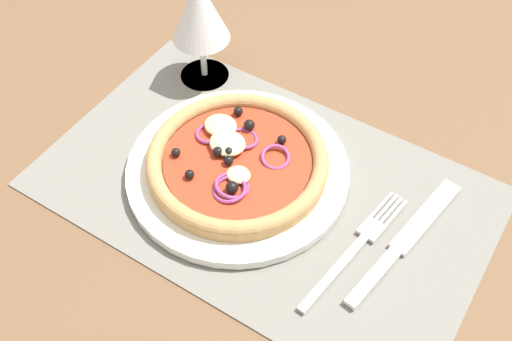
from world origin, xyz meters
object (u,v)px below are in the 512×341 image
plate (238,170)px  pizza (238,160)px  wine_glass (200,12)px  knife (406,239)px  fork (359,244)px

plate → pizza: bearing=163.0°
pizza → wine_glass: size_ratio=1.38×
pizza → knife: 20.22cm
fork → pizza: bearing=92.4°
plate → wine_glass: size_ratio=1.70×
plate → wine_glass: 19.81cm
fork → wine_glass: 33.35cm
plate → wine_glass: wine_glass is taller
knife → fork: bearing=137.4°
plate → fork: bearing=-5.2°
knife → plate: bearing=103.6°
pizza → plate: bearing=-17.0°
fork → knife: 5.02cm
pizza → fork: pizza is taller
fork → wine_glass: size_ratio=1.21×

